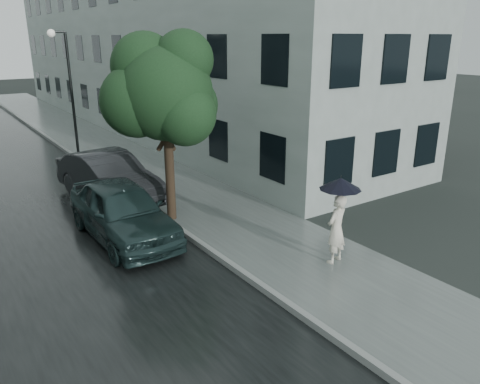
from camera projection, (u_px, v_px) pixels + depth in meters
ground at (286, 254)px, 11.92m from camera, size 120.00×120.00×0.00m
sidewalk at (122, 157)px, 21.44m from camera, size 3.50×60.00×0.01m
kerb_near at (82, 162)px, 20.43m from camera, size 0.15×60.00×0.15m
building_near at (153, 50)px, 28.69m from camera, size 7.02×36.00×9.00m
pedestrian at (336, 229)px, 11.25m from camera, size 0.71×0.55×1.72m
umbrella at (341, 184)px, 10.90m from camera, size 1.01×1.01×1.26m
street_tree at (164, 92)px, 13.14m from camera, size 3.48×3.16×5.49m
lamp_post at (68, 88)px, 20.11m from camera, size 0.85×0.32×5.56m
car_near at (122, 211)px, 12.65m from camera, size 1.90×4.61×1.57m
car_far at (108, 177)px, 15.71m from camera, size 2.33×4.98×1.58m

